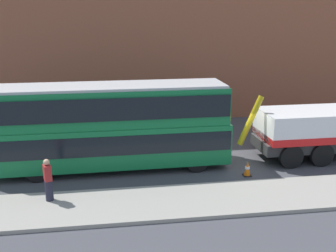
% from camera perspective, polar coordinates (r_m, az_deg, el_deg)
% --- Properties ---
extents(ground_plane, '(120.00, 120.00, 0.00)m').
position_cam_1_polar(ground_plane, '(19.73, 10.64, -4.97)').
color(ground_plane, '#424247').
extents(near_kerb, '(60.00, 2.80, 0.15)m').
position_cam_1_polar(near_kerb, '(16.12, 15.38, -10.04)').
color(near_kerb, gray).
rests_on(near_kerb, ground_plane).
extents(building_facade, '(60.00, 1.50, 16.00)m').
position_cam_1_polar(building_facade, '(26.71, 5.51, 18.42)').
color(building_facade, '#935138').
rests_on(building_facade, ground_plane).
extents(double_decker_bus, '(11.08, 2.73, 4.06)m').
position_cam_1_polar(double_decker_bus, '(17.82, -8.56, 0.38)').
color(double_decker_bus, '#146B38').
rests_on(double_decker_bus, ground_plane).
extents(pedestrian_onlooker, '(0.39, 0.47, 1.71)m').
position_cam_1_polar(pedestrian_onlooker, '(15.37, -17.65, -7.84)').
color(pedestrian_onlooker, '#232333').
rests_on(pedestrian_onlooker, near_kerb).
extents(traffic_cone_near_bus, '(0.36, 0.36, 0.72)m').
position_cam_1_polar(traffic_cone_near_bus, '(17.74, 11.89, -6.34)').
color(traffic_cone_near_bus, orange).
rests_on(traffic_cone_near_bus, ground_plane).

